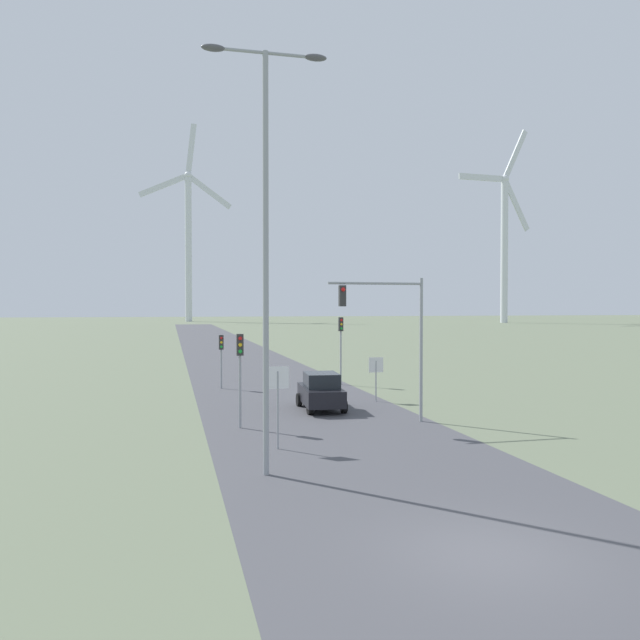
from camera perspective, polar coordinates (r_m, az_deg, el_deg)
The scene contains 12 objects.
ground_plane at distance 14.14m, azimuth 15.01°, elevation -19.89°, with size 600.00×600.00×0.00m, color #667056.
road_surface at distance 60.13m, azimuth -7.47°, elevation -3.61°, with size 10.00×240.00×0.01m.
streetlamp at distance 18.97m, azimuth -5.00°, elevation 9.37°, with size 3.77×0.32×12.75m.
stop_sign_near at distance 22.38m, azimuth -3.88°, elevation -6.51°, with size 0.81×0.07×2.96m.
stop_sign_far at distance 33.52m, azimuth 5.14°, elevation -4.64°, with size 0.81×0.07×2.37m.
traffic_light_post_near_left at distance 26.24m, azimuth -7.33°, elevation -3.57°, with size 0.28×0.33×3.94m.
traffic_light_post_near_right at distance 40.39m, azimuth 1.92°, elevation -1.43°, with size 0.28×0.34×4.39m.
traffic_light_post_mid_left at distance 39.03m, azimuth -9.02°, elevation -2.66°, with size 0.28×0.34×3.32m.
traffic_light_mast_overhead at distance 27.26m, azimuth 6.46°, elevation -0.04°, with size 4.32×0.34×6.34m.
car_approaching at distance 30.85m, azimuth 0.08°, elevation -6.53°, with size 2.10×4.22×1.83m.
wind_turbine_left at distance 215.22m, azimuth -11.94°, elevation 7.76°, with size 30.56×3.29×66.18m.
wind_turbine_center at distance 202.62m, azimuth 16.51°, elevation 7.49°, with size 27.55×7.04×60.62m.
Camera 1 is at (-6.33, -11.58, 5.09)m, focal length 35.00 mm.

